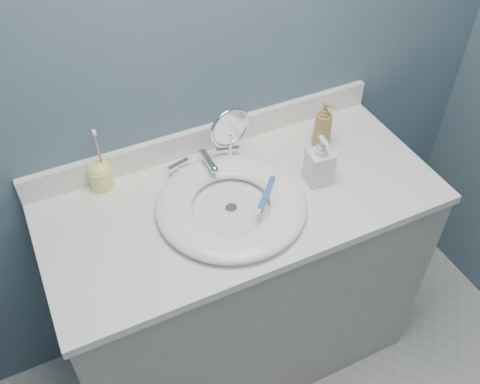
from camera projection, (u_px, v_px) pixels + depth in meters
back_wall at (202, 62)px, 1.58m from camera, size 2.20×0.02×2.40m
vanity_cabinet at (242, 286)px, 1.95m from camera, size 1.20×0.55×0.85m
countertop at (242, 201)px, 1.64m from camera, size 1.22×0.57×0.03m
backsplash at (208, 137)px, 1.77m from camera, size 1.22×0.02×0.09m
basin at (231, 205)px, 1.58m from camera, size 0.45×0.45×0.04m
drain at (231, 208)px, 1.59m from camera, size 0.04×0.04×0.01m
faucet at (205, 163)px, 1.70m from camera, size 0.25×0.13×0.07m
makeup_mirror at (230, 134)px, 1.67m from camera, size 0.14×0.08×0.21m
soap_bottle_amber at (323, 124)px, 1.75m from camera, size 0.09×0.09×0.17m
soap_bottle_clear at (320, 160)px, 1.63m from camera, size 0.08×0.08×0.17m
toothbrush_holder at (100, 174)px, 1.63m from camera, size 0.07×0.07×0.21m
toothbrush_lying at (265, 196)px, 1.57m from camera, size 0.13×0.14×0.02m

